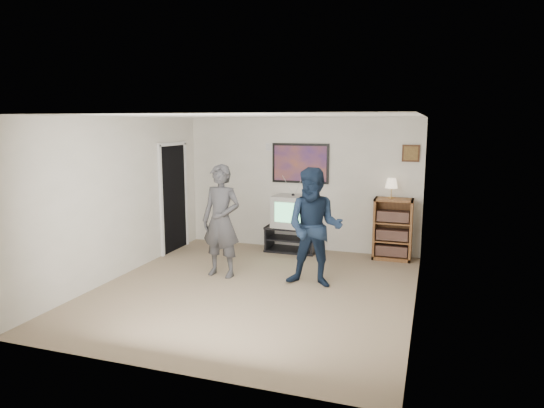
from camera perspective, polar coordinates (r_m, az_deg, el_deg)
The scene contains 13 objects.
room_shell at distance 7.21m, azimuth -1.14°, elevation 0.28°, with size 4.51×5.00×2.51m.
media_stand at distance 9.20m, azimuth 2.34°, elevation -4.10°, with size 0.96×0.53×0.48m.
crt_television at distance 9.08m, azimuth 2.49°, elevation -0.84°, with size 0.70×0.59×0.59m, color #ADADA8, non-canonical shape.
bookshelf at distance 8.86m, azimuth 14.02°, elevation -2.88°, with size 0.67×0.38×1.09m, color brown, non-canonical shape.
table_lamp at distance 8.78m, azimuth 13.87°, elevation 1.82°, with size 0.22×0.22×0.35m, color #FAE1BE, non-canonical shape.
person_tall at distance 7.64m, azimuth -5.99°, elevation -1.99°, with size 0.65×0.43×1.78m, color #38383B.
person_short at distance 7.16m, azimuth 5.01°, elevation -2.79°, with size 0.86×0.67×1.77m, color #132136.
controller_left at distance 7.78m, azimuth -5.21°, elevation -0.06°, with size 0.04×0.13×0.04m, color white.
controller_right at distance 7.35m, azimuth 5.35°, elevation -1.73°, with size 0.03×0.12×0.03m, color white.
poster at distance 9.18m, azimuth 3.35°, elevation 4.79°, with size 1.10×0.03×0.75m, color black.
air_vent at distance 9.32m, azimuth 0.09°, elevation 6.73°, with size 0.28×0.02×0.14m, color white.
small_picture at distance 8.86m, azimuth 16.02°, elevation 5.75°, with size 0.30×0.03×0.30m, color #412C14.
doorway at distance 9.31m, azimuth -11.54°, elevation 0.66°, with size 0.03×0.85×2.00m, color black.
Camera 1 is at (2.40, -6.35, 2.42)m, focal length 32.00 mm.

